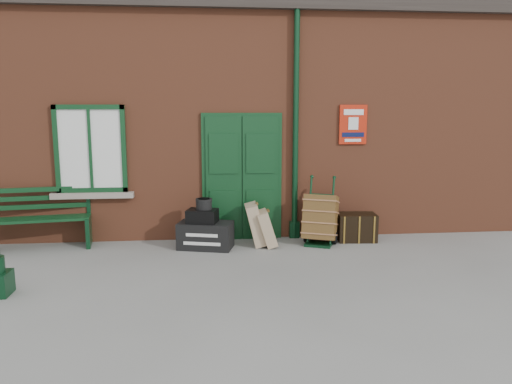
{
  "coord_description": "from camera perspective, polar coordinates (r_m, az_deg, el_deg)",
  "views": [
    {
      "loc": [
        -0.94,
        -7.31,
        2.34
      ],
      "look_at": [
        -0.14,
        0.6,
        1.0
      ],
      "focal_mm": 35.0,
      "sensor_mm": 36.0,
      "label": 1
    }
  ],
  "objects": [
    {
      "name": "station_building",
      "position": [
        10.85,
        -0.84,
        8.62
      ],
      "size": [
        10.3,
        4.3,
        4.36
      ],
      "color": "brown",
      "rests_on": "ground"
    },
    {
      "name": "porter_trolley",
      "position": [
        8.74,
        7.36,
        -3.04
      ],
      "size": [
        0.75,
        0.77,
        1.15
      ],
      "rotation": [
        0.0,
        0.0,
        -0.4
      ],
      "color": "black",
      "rests_on": "ground"
    },
    {
      "name": "suitcase_front",
      "position": [
        8.53,
        1.22,
        -4.17
      ],
      "size": [
        0.36,
        0.46,
        0.63
      ],
      "primitive_type": "cube",
      "rotation": [
        0.0,
        -0.31,
        -0.02
      ],
      "color": "tan",
      "rests_on": "ground"
    },
    {
      "name": "dark_trunk",
      "position": [
        9.1,
        11.41,
        -3.96
      ],
      "size": [
        0.7,
        0.49,
        0.49
      ],
      "primitive_type": "cube",
      "rotation": [
        0.0,
        0.0,
        -0.08
      ],
      "color": "black",
      "rests_on": "ground"
    },
    {
      "name": "houdini_trunk",
      "position": [
        8.48,
        -5.78,
        -4.94
      ],
      "size": [
        0.99,
        0.7,
        0.45
      ],
      "primitive_type": "cube",
      "rotation": [
        0.0,
        0.0,
        -0.26
      ],
      "color": "black",
      "rests_on": "ground"
    },
    {
      "name": "ground",
      "position": [
        7.74,
        1.47,
        -8.05
      ],
      "size": [
        80.0,
        80.0,
        0.0
      ],
      "primitive_type": "plane",
      "color": "gray",
      "rests_on": "ground"
    },
    {
      "name": "hatbox",
      "position": [
        8.39,
        -5.97,
        -1.36
      ],
      "size": [
        0.33,
        0.33,
        0.18
      ],
      "primitive_type": "cylinder",
      "rotation": [
        0.0,
        0.0,
        -0.26
      ],
      "color": "black",
      "rests_on": "strongbox"
    },
    {
      "name": "suitcase_back",
      "position": [
        8.6,
        -0.05,
        -3.71
      ],
      "size": [
        0.37,
        0.51,
        0.73
      ],
      "primitive_type": "cube",
      "rotation": [
        0.0,
        -0.24,
        -0.02
      ],
      "color": "tan",
      "rests_on": "ground"
    },
    {
      "name": "bench",
      "position": [
        9.18,
        -23.69,
        -2.64
      ],
      "size": [
        1.75,
        0.76,
        1.05
      ],
      "rotation": [
        0.0,
        0.0,
        0.14
      ],
      "color": "#0E3619",
      "rests_on": "ground"
    },
    {
      "name": "strongbox",
      "position": [
        8.4,
        -6.16,
        -2.74
      ],
      "size": [
        0.57,
        0.47,
        0.22
      ],
      "primitive_type": "cube",
      "rotation": [
        0.0,
        0.0,
        -0.26
      ],
      "color": "black",
      "rests_on": "houdini_trunk"
    }
  ]
}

